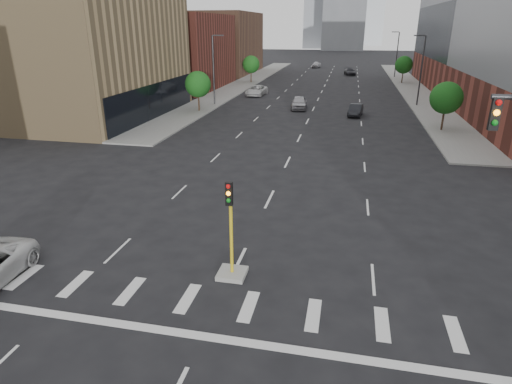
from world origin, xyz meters
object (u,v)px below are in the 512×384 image
(car_near_left, at_px, (299,103))
(car_far_left, at_px, (257,90))
(car_deep_right, at_px, (350,72))
(car_mid_right, at_px, (356,110))
(median_traffic_signal, at_px, (232,256))
(car_distant, at_px, (316,65))

(car_near_left, distance_m, car_far_left, 12.94)
(car_far_left, relative_size, car_deep_right, 1.09)
(car_mid_right, relative_size, car_far_left, 0.76)
(median_traffic_signal, distance_m, car_deep_right, 83.91)
(car_far_left, height_order, car_deep_right, car_far_left)
(car_far_left, bearing_deg, car_deep_right, 70.87)
(car_mid_right, relative_size, car_deep_right, 0.83)
(car_deep_right, bearing_deg, car_near_left, -107.28)
(median_traffic_signal, xyz_separation_m, car_distant, (-4.43, 100.63, -0.20))
(median_traffic_signal, relative_size, car_mid_right, 1.06)
(median_traffic_signal, xyz_separation_m, car_near_left, (-1.87, 40.63, -0.16))
(median_traffic_signal, xyz_separation_m, car_deep_right, (4.26, 83.80, -0.25))
(car_deep_right, height_order, car_distant, car_distant)
(car_deep_right, relative_size, car_distant, 1.10)
(car_mid_right, bearing_deg, car_distant, 105.56)
(car_near_left, bearing_deg, car_distant, 88.88)
(median_traffic_signal, xyz_separation_m, car_mid_right, (5.34, 37.45, -0.29))
(car_deep_right, bearing_deg, car_mid_right, -97.87)
(car_far_left, distance_m, car_distant, 50.00)
(car_far_left, bearing_deg, car_near_left, -48.72)
(car_near_left, relative_size, car_mid_right, 1.15)
(car_deep_right, bearing_deg, car_far_left, -122.23)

